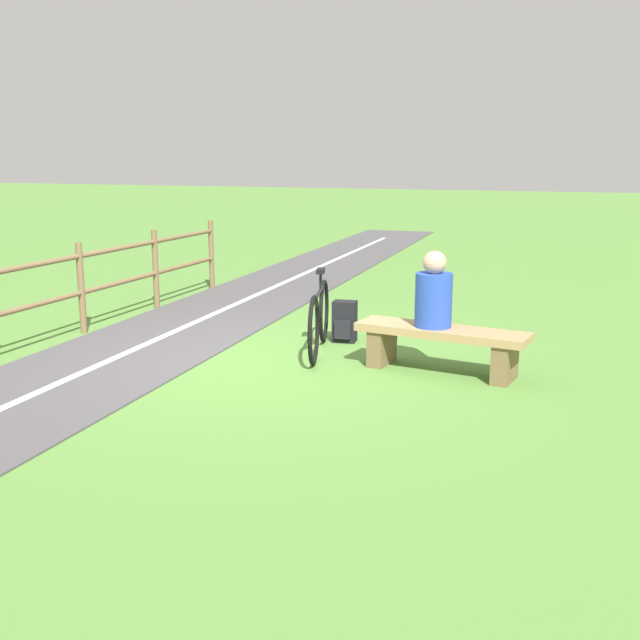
{
  "coord_description": "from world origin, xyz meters",
  "views": [
    {
      "loc": [
        -3.42,
        7.09,
        2.11
      ],
      "look_at": [
        -1.21,
        1.3,
        0.78
      ],
      "focal_mm": 43.34,
      "sensor_mm": 36.0,
      "label": 1
    }
  ],
  "objects_px": {
    "person_seated": "(434,295)",
    "backpack": "(345,322)",
    "bicycle": "(319,318)",
    "bench": "(441,342)"
  },
  "relations": [
    {
      "from": "bench",
      "to": "person_seated",
      "type": "distance_m",
      "value": 0.47
    },
    {
      "from": "bicycle",
      "to": "bench",
      "type": "bearing_deg",
      "value": 63.24
    },
    {
      "from": "bench",
      "to": "bicycle",
      "type": "xyz_separation_m",
      "value": [
        1.4,
        -0.3,
        0.07
      ]
    },
    {
      "from": "person_seated",
      "to": "bicycle",
      "type": "distance_m",
      "value": 1.39
    },
    {
      "from": "bench",
      "to": "person_seated",
      "type": "relative_size",
      "value": 2.34
    },
    {
      "from": "backpack",
      "to": "bench",
      "type": "bearing_deg",
      "value": 146.35
    },
    {
      "from": "person_seated",
      "to": "backpack",
      "type": "height_order",
      "value": "person_seated"
    },
    {
      "from": "bench",
      "to": "person_seated",
      "type": "xyz_separation_m",
      "value": [
        0.09,
        -0.01,
        0.46
      ]
    },
    {
      "from": "bench",
      "to": "person_seated",
      "type": "bearing_deg",
      "value": 0.0
    },
    {
      "from": "backpack",
      "to": "person_seated",
      "type": "bearing_deg",
      "value": 144.8
    }
  ]
}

